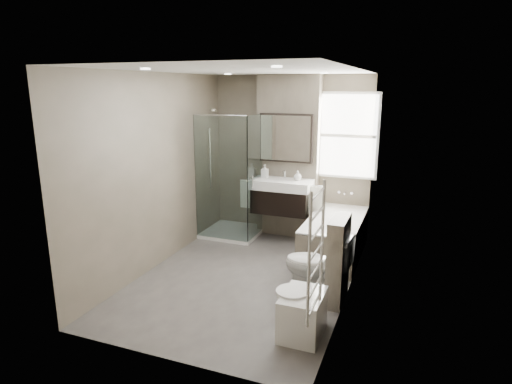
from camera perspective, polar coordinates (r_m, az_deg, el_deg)
The scene contains 15 objects.
room at distance 5.30m, azimuth -1.18°, elevation 1.75°, with size 2.70×3.90×2.70m.
vanity_pier at distance 6.95m, azimuth 4.34°, elevation 4.63°, with size 1.00×0.25×2.60m, color #675F51.
vanity at distance 6.74m, azimuth 3.40°, elevation -0.51°, with size 0.95×0.47×0.66m.
mirror_cabinet at distance 6.75m, azimuth 3.99°, elevation 7.19°, with size 0.86×0.08×0.76m.
towel_left at distance 6.91m, azimuth -1.08°, elevation -0.30°, with size 0.24×0.06×0.44m, color silver.
towel_right at distance 6.58m, azimuth 8.00°, elevation -1.16°, with size 0.24×0.06×0.44m, color silver.
shower_enclosure at distance 6.99m, azimuth -2.70°, elevation -2.09°, with size 0.90×0.90×2.00m.
bathtub at distance 6.35m, azimuth 10.46°, elevation -5.66°, with size 0.75×1.60×0.57m.
window at distance 6.80m, azimuth 11.99°, elevation 7.35°, with size 0.98×0.06×1.33m.
toilet at distance 5.10m, azimuth 8.17°, elevation -9.66°, with size 0.44×0.77×0.78m, color white.
cistern_box at distance 4.99m, azimuth 10.88°, elevation -8.93°, with size 0.19×0.55×1.00m.
bidet at distance 4.43m, azimuth 6.15°, elevation -15.75°, with size 0.47×0.55×0.56m.
towel_radiator at distance 3.53m, azimuth 8.00°, elevation -7.84°, with size 0.03×0.49×1.10m.
soap_bottle_a at distance 6.78m, azimuth 1.18°, elevation 2.79°, with size 0.10×0.10×0.22m, color white.
soap_bottle_b at distance 6.64m, azimuth 5.58°, elevation 2.21°, with size 0.12×0.12×0.15m, color white.
Camera 1 is at (1.95, -4.80, 2.42)m, focal length 30.00 mm.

